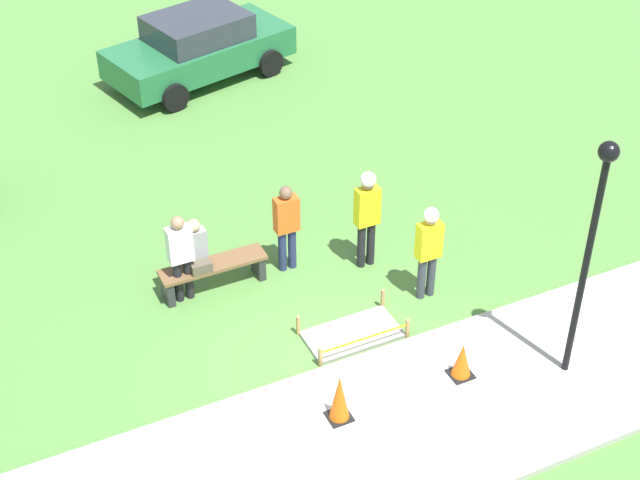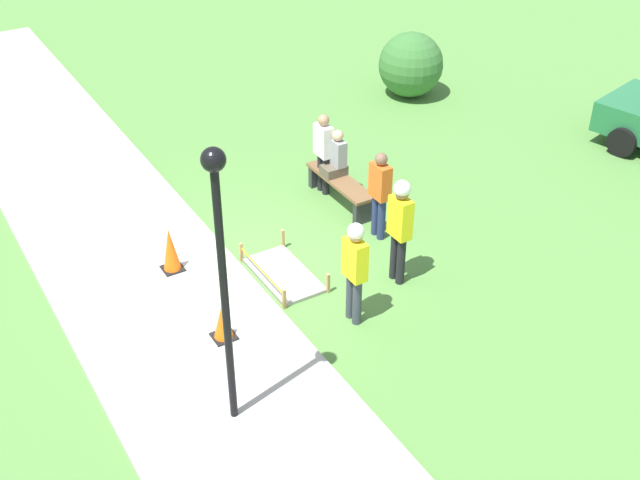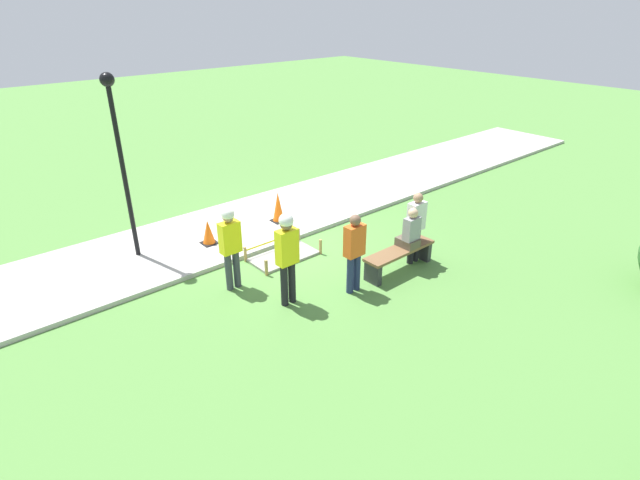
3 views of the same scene
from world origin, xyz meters
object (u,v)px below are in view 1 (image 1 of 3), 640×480
bystander_in_orange_shirt (287,223)px  lamppost_near (593,229)px  person_seated_on_bench (196,248)px  traffic_cone_far_patch (462,360)px  park_bench (213,270)px  parked_car_green (199,46)px  traffic_cone_near_patch (339,398)px  worker_assistant (429,245)px  worker_supervisor (367,210)px  bystander_in_gray_shirt (181,254)px

bystander_in_orange_shirt → lamppost_near: (2.69, -4.12, 1.73)m
person_seated_on_bench → lamppost_near: bearing=-44.8°
traffic_cone_far_patch → park_bench: bearing=124.9°
traffic_cone_far_patch → parked_car_green: (-0.12, 10.88, 0.39)m
traffic_cone_near_patch → worker_assistant: worker_assistant is taller
traffic_cone_far_patch → worker_assistant: 2.10m
park_bench → bystander_in_orange_shirt: size_ratio=1.09×
bystander_in_orange_shirt → worker_supervisor: bearing=-21.2°
park_bench → bystander_in_orange_shirt: bearing=-1.7°
worker_assistant → lamppost_near: size_ratio=0.44×
person_seated_on_bench → bystander_in_orange_shirt: size_ratio=0.54×
worker_supervisor → worker_assistant: (0.49, -1.16, -0.09)m
park_bench → bystander_in_gray_shirt: bystander_in_gray_shirt is taller
worker_supervisor → parked_car_green: size_ratio=0.42×
bystander_in_orange_shirt → person_seated_on_bench: bearing=176.7°
lamppost_near → traffic_cone_near_patch: bearing=170.8°
park_bench → worker_assistant: bearing=-28.9°
traffic_cone_far_patch → bystander_in_gray_shirt: bystander_in_gray_shirt is taller
bystander_in_orange_shirt → bystander_in_gray_shirt: bystander_in_orange_shirt is taller
bystander_in_gray_shirt → traffic_cone_far_patch: bearing=-49.4°
traffic_cone_near_patch → bystander_in_orange_shirt: size_ratio=0.48×
parked_car_green → worker_supervisor: bearing=-103.1°
worker_supervisor → parked_car_green: bearing=91.1°
traffic_cone_far_patch → lamppost_near: 2.76m
person_seated_on_bench → bystander_in_orange_shirt: bearing=-3.3°
person_seated_on_bench → bystander_in_gray_shirt: (-0.29, -0.10, 0.06)m
traffic_cone_near_patch → lamppost_near: bearing=-9.2°
person_seated_on_bench → worker_assistant: bearing=-27.8°
park_bench → bystander_in_gray_shirt: size_ratio=1.11×
lamppost_near → worker_assistant: bearing=111.0°
traffic_cone_near_patch → bystander_in_orange_shirt: bystander_in_orange_shirt is taller
park_bench → worker_supervisor: bearing=-11.5°
park_bench → person_seated_on_bench: (-0.24, 0.05, 0.50)m
worker_supervisor → bystander_in_orange_shirt: 1.35m
bystander_in_gray_shirt → parked_car_green: bearing=68.1°
worker_assistant → worker_supervisor: bearing=113.0°
bystander_in_orange_shirt → bystander_in_gray_shirt: bearing=-179.6°
worker_assistant → bystander_in_orange_shirt: worker_assistant is taller
worker_assistant → bystander_in_orange_shirt: size_ratio=1.06×
park_bench → parked_car_green: (2.40, 7.27, 0.42)m
person_seated_on_bench → worker_assistant: worker_assistant is taller
park_bench → parked_car_green: parked_car_green is taller
park_bench → bystander_in_orange_shirt: 1.43m
person_seated_on_bench → worker_assistant: (3.29, -1.74, 0.18)m
traffic_cone_far_patch → worker_assistant: (0.53, 1.93, 0.64)m
worker_assistant → parked_car_green: size_ratio=0.39×
person_seated_on_bench → traffic_cone_far_patch: bearing=-53.0°
traffic_cone_near_patch → traffic_cone_far_patch: traffic_cone_near_patch is taller
park_bench → bystander_in_gray_shirt: bearing=-174.5°
bystander_in_orange_shirt → park_bench: bearing=178.3°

